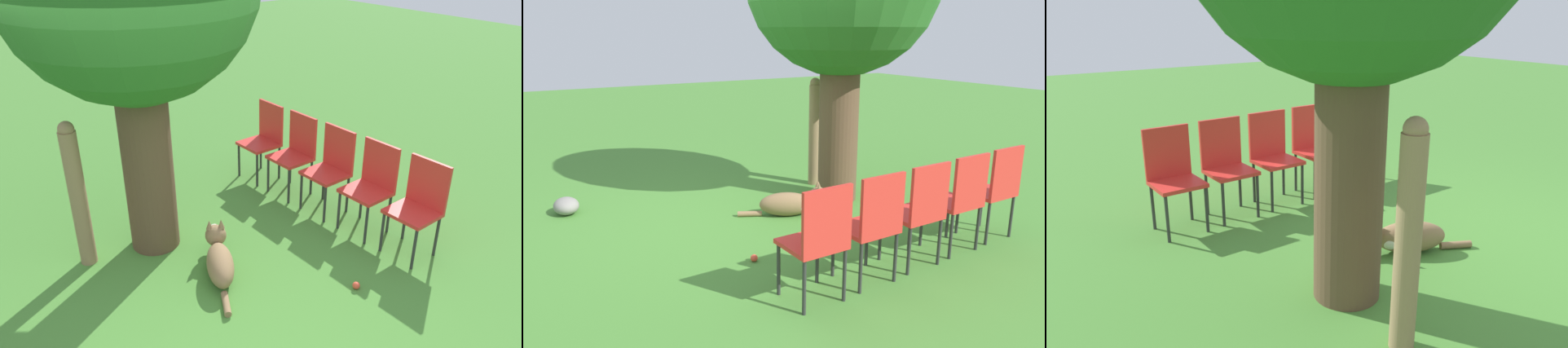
% 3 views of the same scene
% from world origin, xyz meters
% --- Properties ---
extents(ground_plane, '(30.00, 30.00, 0.00)m').
position_xyz_m(ground_plane, '(0.00, 0.00, 0.00)').
color(ground_plane, '#478433').
extents(dog, '(0.58, 1.02, 0.40)m').
position_xyz_m(dog, '(0.25, 0.51, 0.15)').
color(dog, olive).
rests_on(dog, ground_plane).
extents(fence_post, '(0.16, 0.16, 1.46)m').
position_xyz_m(fence_post, '(-0.68, 1.42, 0.74)').
color(fence_post, '#937551').
rests_on(fence_post, ground_plane).
extents(red_chair_0, '(0.43, 0.45, 0.97)m').
position_xyz_m(red_chair_0, '(2.01, -0.36, 0.56)').
color(red_chair_0, red).
rests_on(red_chair_0, ground_plane).
extents(red_chair_1, '(0.43, 0.45, 0.97)m').
position_xyz_m(red_chair_1, '(1.97, 0.21, 0.56)').
color(red_chair_1, red).
rests_on(red_chair_1, ground_plane).
extents(red_chair_2, '(0.43, 0.45, 0.97)m').
position_xyz_m(red_chair_2, '(1.93, 0.77, 0.56)').
color(red_chair_2, red).
rests_on(red_chair_2, ground_plane).
extents(red_chair_3, '(0.43, 0.45, 0.97)m').
position_xyz_m(red_chair_3, '(1.89, 1.34, 0.56)').
color(red_chair_3, red).
rests_on(red_chair_3, ground_plane).
extents(red_chair_4, '(0.43, 0.45, 0.97)m').
position_xyz_m(red_chair_4, '(1.85, 1.90, 0.56)').
color(red_chair_4, red).
rests_on(red_chair_4, ground_plane).
extents(tennis_ball, '(0.07, 0.07, 0.07)m').
position_xyz_m(tennis_ball, '(1.11, -0.44, 0.03)').
color(tennis_ball, '#E54C33').
rests_on(tennis_ball, ground_plane).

